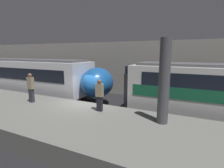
{
  "coord_description": "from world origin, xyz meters",
  "views": [
    {
      "loc": [
        6.2,
        -8.87,
        4.02
      ],
      "look_at": [
        1.41,
        0.93,
        2.04
      ],
      "focal_mm": 28.0,
      "sensor_mm": 36.0,
      "label": 1
    }
  ],
  "objects_px": {
    "train_modern": "(11,75)",
    "person_waiting": "(99,94)",
    "person_walking": "(31,87)",
    "support_pillar_near": "(164,82)"
  },
  "relations": [
    {
      "from": "person_walking",
      "to": "support_pillar_near",
      "type": "bearing_deg",
      "value": 1.89
    },
    {
      "from": "person_waiting",
      "to": "person_walking",
      "type": "bearing_deg",
      "value": -174.95
    },
    {
      "from": "support_pillar_near",
      "to": "train_modern",
      "type": "bearing_deg",
      "value": 166.79
    },
    {
      "from": "train_modern",
      "to": "person_walking",
      "type": "bearing_deg",
      "value": -27.2
    },
    {
      "from": "train_modern",
      "to": "person_walking",
      "type": "height_order",
      "value": "train_modern"
    },
    {
      "from": "person_walking",
      "to": "person_waiting",
      "type": "bearing_deg",
      "value": 5.05
    },
    {
      "from": "support_pillar_near",
      "to": "person_waiting",
      "type": "xyz_separation_m",
      "value": [
        -3.28,
        0.15,
        -0.94
      ]
    },
    {
      "from": "support_pillar_near",
      "to": "person_walking",
      "type": "relative_size",
      "value": 2.02
    },
    {
      "from": "person_waiting",
      "to": "support_pillar_near",
      "type": "bearing_deg",
      "value": -2.61
    },
    {
      "from": "train_modern",
      "to": "person_waiting",
      "type": "height_order",
      "value": "train_modern"
    }
  ]
}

